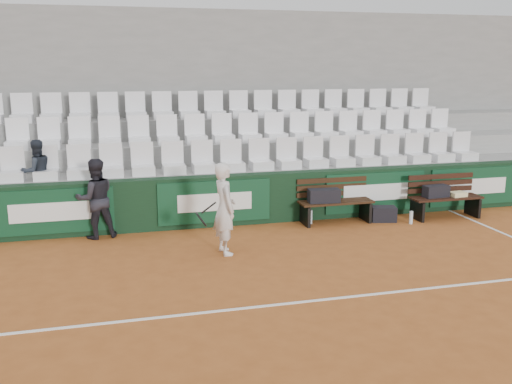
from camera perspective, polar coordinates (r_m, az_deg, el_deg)
The scene contains 21 objects.
ground at distance 7.74m, azimuth 2.68°, elevation -11.16°, with size 80.00×80.00×0.00m, color #A55725.
court_baseline at distance 7.74m, azimuth 2.68°, elevation -11.13°, with size 18.00×0.06×0.01m, color white.
back_barrier at distance 11.28m, azimuth -2.96°, elevation -0.81°, with size 18.00×0.34×1.00m.
grandstand_tier_front at distance 11.87m, azimuth -3.90°, elevation -0.15°, with size 18.00×0.95×1.00m, color #989895.
grandstand_tier_mid at distance 12.74m, azimuth -4.71°, elevation 1.76°, with size 18.00×0.95×1.45m, color #989895.
grandstand_tier_back at distance 13.63m, azimuth -5.42°, elevation 3.42°, with size 18.00×0.95×1.90m, color gray.
grandstand_rear_wall at distance 14.10m, azimuth -5.94°, elevation 8.83°, with size 18.00×0.30×4.40m, color gray.
seat_row_front at distance 11.55m, azimuth -3.80°, elevation 3.61°, with size 11.90×0.44×0.63m, color silver.
seat_row_mid at distance 12.42m, azimuth -4.66°, elevation 6.33°, with size 11.90×0.44×0.63m, color white.
seat_row_back at distance 13.31m, azimuth -5.41°, elevation 8.68°, with size 11.90×0.44×0.63m, color silver.
bench_left at distance 11.58m, azimuth 7.97°, elevation -1.97°, with size 1.50×0.56×0.45m, color #321D0F.
bench_right at distance 12.47m, azimuth 18.41°, elevation -1.45°, with size 1.50×0.56×0.45m, color black.
sports_bag_left at distance 11.36m, azimuth 6.81°, elevation -0.37°, with size 0.62×0.27×0.27m, color black.
sports_bag_right at distance 12.30m, azimuth 17.56°, elevation 0.08°, with size 0.52×0.24×0.24m, color black.
towel at distance 12.52m, azimuth 19.52°, elevation -0.21°, with size 0.33×0.24×0.09m, color beige.
sports_bag_ground at distance 11.88m, azimuth 12.61°, elevation -2.15°, with size 0.50×0.30×0.30m, color black.
water_bottle_near at distance 11.47m, azimuth 5.46°, elevation -2.49°, with size 0.08×0.08×0.28m, color silver.
water_bottle_far at distance 11.82m, azimuth 15.24°, elevation -2.48°, with size 0.07×0.07×0.26m, color silver.
tennis_player at distance 9.50m, azimuth -3.18°, elevation -1.66°, with size 0.72×0.61×1.56m.
ball_kid at distance 10.76m, azimuth -15.74°, elevation -0.65°, with size 0.72×0.56×1.47m, color black.
spectator_c at distance 11.44m, azimuth -21.23°, elevation 4.15°, with size 0.59×0.46×1.20m, color #202630.
Camera 1 is at (-2.12, -6.76, 3.13)m, focal length 40.00 mm.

